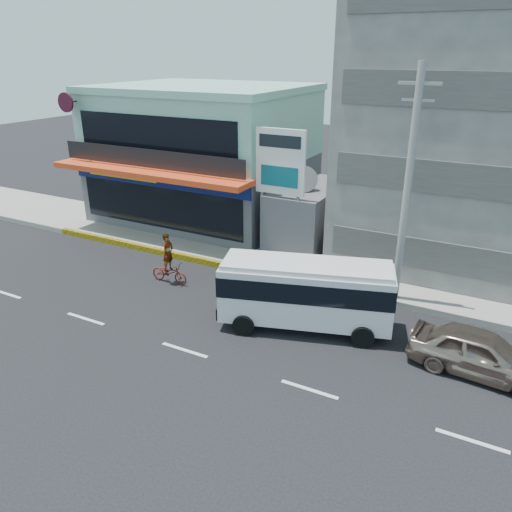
{
  "coord_description": "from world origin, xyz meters",
  "views": [
    {
      "loc": [
        9.73,
        -12.74,
        10.35
      ],
      "look_at": [
        0.55,
        4.66,
        2.2
      ],
      "focal_mm": 35.0,
      "sensor_mm": 36.0,
      "label": 1
    }
  ],
  "objects_px": {
    "minibus": "(306,290)",
    "motorcycle_rider": "(169,267)",
    "satellite_dish": "(303,189)",
    "billboard": "(280,169)",
    "utility_pole_near": "(407,189)",
    "shop_building": "(206,157)",
    "sedan": "(481,353)"
  },
  "relations": [
    {
      "from": "minibus",
      "to": "motorcycle_rider",
      "type": "height_order",
      "value": "minibus"
    },
    {
      "from": "satellite_dish",
      "to": "billboard",
      "type": "xyz_separation_m",
      "value": [
        -0.5,
        -1.8,
        1.35
      ]
    },
    {
      "from": "billboard",
      "to": "utility_pole_near",
      "type": "bearing_deg",
      "value": -15.48
    },
    {
      "from": "shop_building",
      "to": "billboard",
      "type": "height_order",
      "value": "shop_building"
    },
    {
      "from": "utility_pole_near",
      "to": "sedan",
      "type": "height_order",
      "value": "utility_pole_near"
    },
    {
      "from": "satellite_dish",
      "to": "billboard",
      "type": "relative_size",
      "value": 0.22
    },
    {
      "from": "shop_building",
      "to": "utility_pole_near",
      "type": "xyz_separation_m",
      "value": [
        14.0,
        -6.55,
        1.15
      ]
    },
    {
      "from": "satellite_dish",
      "to": "minibus",
      "type": "bearing_deg",
      "value": -65.89
    },
    {
      "from": "motorcycle_rider",
      "to": "shop_building",
      "type": "bearing_deg",
      "value": 112.71
    },
    {
      "from": "satellite_dish",
      "to": "billboard",
      "type": "bearing_deg",
      "value": -105.52
    },
    {
      "from": "billboard",
      "to": "motorcycle_rider",
      "type": "distance_m",
      "value": 7.18
    },
    {
      "from": "shop_building",
      "to": "billboard",
      "type": "distance_m",
      "value": 8.92
    },
    {
      "from": "sedan",
      "to": "satellite_dish",
      "type": "bearing_deg",
      "value": 57.92
    },
    {
      "from": "utility_pole_near",
      "to": "sedan",
      "type": "distance_m",
      "value": 6.92
    },
    {
      "from": "billboard",
      "to": "utility_pole_near",
      "type": "xyz_separation_m",
      "value": [
        6.5,
        -1.8,
        0.22
      ]
    },
    {
      "from": "sedan",
      "to": "motorcycle_rider",
      "type": "bearing_deg",
      "value": 91.26
    },
    {
      "from": "sedan",
      "to": "minibus",
      "type": "bearing_deg",
      "value": 94.38
    },
    {
      "from": "satellite_dish",
      "to": "sedan",
      "type": "relative_size",
      "value": 0.32
    },
    {
      "from": "shop_building",
      "to": "motorcycle_rider",
      "type": "xyz_separation_m",
      "value": [
        3.95,
        -9.44,
        -3.18
      ]
    },
    {
      "from": "satellite_dish",
      "to": "sedan",
      "type": "height_order",
      "value": "satellite_dish"
    },
    {
      "from": "utility_pole_near",
      "to": "sedan",
      "type": "xyz_separation_m",
      "value": [
        3.78,
        -3.83,
        -4.35
      ]
    },
    {
      "from": "motorcycle_rider",
      "to": "billboard",
      "type": "bearing_deg",
      "value": 52.88
    },
    {
      "from": "satellite_dish",
      "to": "minibus",
      "type": "relative_size",
      "value": 0.21
    },
    {
      "from": "satellite_dish",
      "to": "utility_pole_near",
      "type": "bearing_deg",
      "value": -30.96
    },
    {
      "from": "utility_pole_near",
      "to": "sedan",
      "type": "relative_size",
      "value": 2.12
    },
    {
      "from": "utility_pole_near",
      "to": "minibus",
      "type": "relative_size",
      "value": 1.42
    },
    {
      "from": "satellite_dish",
      "to": "sedan",
      "type": "bearing_deg",
      "value": -37.23
    },
    {
      "from": "satellite_dish",
      "to": "shop_building",
      "type": "bearing_deg",
      "value": 159.79
    },
    {
      "from": "minibus",
      "to": "sedan",
      "type": "distance_m",
      "value": 6.55
    },
    {
      "from": "satellite_dish",
      "to": "utility_pole_near",
      "type": "distance_m",
      "value": 7.17
    },
    {
      "from": "minibus",
      "to": "sedan",
      "type": "bearing_deg",
      "value": -0.77
    },
    {
      "from": "shop_building",
      "to": "billboard",
      "type": "bearing_deg",
      "value": -32.32
    }
  ]
}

